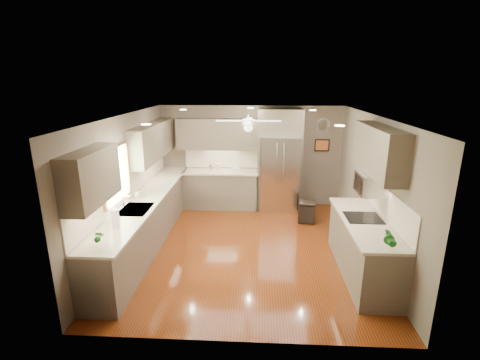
# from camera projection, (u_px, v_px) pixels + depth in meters

# --- Properties ---
(floor) EXTENTS (5.00, 5.00, 0.00)m
(floor) POSITION_uv_depth(u_px,v_px,m) (247.00, 247.00, 6.67)
(floor) COLOR #441C09
(floor) RESTS_ON ground
(ceiling) EXTENTS (5.00, 5.00, 0.00)m
(ceiling) POSITION_uv_depth(u_px,v_px,m) (248.00, 116.00, 5.97)
(ceiling) COLOR white
(ceiling) RESTS_ON ground
(wall_back) EXTENTS (4.50, 0.00, 4.50)m
(wall_back) POSITION_uv_depth(u_px,v_px,m) (251.00, 156.00, 8.72)
(wall_back) COLOR #675B4E
(wall_back) RESTS_ON ground
(wall_front) EXTENTS (4.50, 0.00, 4.50)m
(wall_front) POSITION_uv_depth(u_px,v_px,m) (240.00, 250.00, 3.92)
(wall_front) COLOR #675B4E
(wall_front) RESTS_ON ground
(wall_left) EXTENTS (0.00, 5.00, 5.00)m
(wall_left) POSITION_uv_depth(u_px,v_px,m) (126.00, 183.00, 6.44)
(wall_left) COLOR #675B4E
(wall_left) RESTS_ON ground
(wall_right) EXTENTS (0.00, 5.00, 5.00)m
(wall_right) POSITION_uv_depth(u_px,v_px,m) (373.00, 187.00, 6.21)
(wall_right) COLOR #675B4E
(wall_right) RESTS_ON ground
(canister_b) EXTENTS (0.09, 0.09, 0.14)m
(canister_b) POSITION_uv_depth(u_px,v_px,m) (211.00, 167.00, 8.59)
(canister_b) COLOR silver
(canister_b) RESTS_ON back_run
(canister_c) EXTENTS (0.16, 0.16, 0.20)m
(canister_c) POSITION_uv_depth(u_px,v_px,m) (218.00, 167.00, 8.54)
(canister_c) COLOR beige
(canister_c) RESTS_ON back_run
(soap_bottle) EXTENTS (0.09, 0.09, 0.17)m
(soap_bottle) POSITION_uv_depth(u_px,v_px,m) (138.00, 194.00, 6.55)
(soap_bottle) COLOR white
(soap_bottle) RESTS_ON left_run
(potted_plant_left) EXTENTS (0.16, 0.13, 0.27)m
(potted_plant_left) POSITION_uv_depth(u_px,v_px,m) (97.00, 237.00, 4.65)
(potted_plant_left) COLOR #1B611C
(potted_plant_left) RESTS_ON left_run
(potted_plant_right) EXTENTS (0.18, 0.15, 0.33)m
(potted_plant_right) POSITION_uv_depth(u_px,v_px,m) (389.00, 238.00, 4.54)
(potted_plant_right) COLOR #1B611C
(potted_plant_right) RESTS_ON right_run
(bowl) EXTENTS (0.23, 0.23, 0.05)m
(bowl) POSITION_uv_depth(u_px,v_px,m) (237.00, 170.00, 8.56)
(bowl) COLOR beige
(bowl) RESTS_ON back_run
(left_run) EXTENTS (0.65, 4.70, 1.45)m
(left_run) POSITION_uv_depth(u_px,v_px,m) (148.00, 219.00, 6.78)
(left_run) COLOR brown
(left_run) RESTS_ON ground
(back_run) EXTENTS (1.85, 0.65, 1.45)m
(back_run) POSITION_uv_depth(u_px,v_px,m) (221.00, 188.00, 8.69)
(back_run) COLOR brown
(back_run) RESTS_ON ground
(uppers) EXTENTS (4.50, 4.70, 0.95)m
(uppers) POSITION_uv_depth(u_px,v_px,m) (211.00, 144.00, 6.87)
(uppers) COLOR brown
(uppers) RESTS_ON wall_left
(window) EXTENTS (0.05, 1.12, 0.92)m
(window) POSITION_uv_depth(u_px,v_px,m) (115.00, 175.00, 5.87)
(window) COLOR #BFF2B2
(window) RESTS_ON wall_left
(sink) EXTENTS (0.50, 0.70, 0.32)m
(sink) POSITION_uv_depth(u_px,v_px,m) (135.00, 211.00, 6.04)
(sink) COLOR silver
(sink) RESTS_ON left_run
(refrigerator) EXTENTS (1.06, 0.75, 2.45)m
(refrigerator) POSITION_uv_depth(u_px,v_px,m) (279.00, 162.00, 8.37)
(refrigerator) COLOR silver
(refrigerator) RESTS_ON ground
(right_run) EXTENTS (0.70, 2.20, 1.45)m
(right_run) POSITION_uv_depth(u_px,v_px,m) (363.00, 246.00, 5.67)
(right_run) COLOR brown
(right_run) RESTS_ON ground
(microwave) EXTENTS (0.43, 0.55, 0.34)m
(microwave) POSITION_uv_depth(u_px,v_px,m) (371.00, 184.00, 5.63)
(microwave) COLOR silver
(microwave) RESTS_ON wall_right
(ceiling_fan) EXTENTS (1.18, 1.18, 0.32)m
(ceiling_fan) POSITION_uv_depth(u_px,v_px,m) (248.00, 124.00, 6.31)
(ceiling_fan) COLOR white
(ceiling_fan) RESTS_ON ceiling
(recessed_lights) EXTENTS (2.84, 3.14, 0.01)m
(recessed_lights) POSITION_uv_depth(u_px,v_px,m) (246.00, 114.00, 6.36)
(recessed_lights) COLOR white
(recessed_lights) RESTS_ON ceiling
(wall_clock) EXTENTS (0.30, 0.03, 0.30)m
(wall_clock) POSITION_uv_depth(u_px,v_px,m) (323.00, 125.00, 8.39)
(wall_clock) COLOR white
(wall_clock) RESTS_ON wall_back
(framed_print) EXTENTS (0.36, 0.03, 0.30)m
(framed_print) POSITION_uv_depth(u_px,v_px,m) (322.00, 145.00, 8.52)
(framed_print) COLOR black
(framed_print) RESTS_ON wall_back
(stool) EXTENTS (0.41, 0.41, 0.45)m
(stool) POSITION_uv_depth(u_px,v_px,m) (307.00, 212.00, 7.81)
(stool) COLOR black
(stool) RESTS_ON ground
(paper_towel) EXTENTS (0.12, 0.12, 0.31)m
(paper_towel) POSITION_uv_depth(u_px,v_px,m) (115.00, 218.00, 5.26)
(paper_towel) COLOR white
(paper_towel) RESTS_ON left_run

